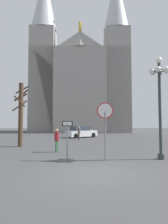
% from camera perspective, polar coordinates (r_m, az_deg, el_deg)
% --- Properties ---
extents(ground_plane, '(120.00, 120.00, 0.00)m').
position_cam_1_polar(ground_plane, '(7.87, 3.62, -18.39)').
color(ground_plane, '#424244').
extents(cathedral, '(20.92, 11.71, 35.84)m').
position_cam_1_polar(cathedral, '(42.16, -1.38, 10.15)').
color(cathedral, gray).
rests_on(cathedral, ground).
extents(stop_sign, '(0.87, 0.22, 3.16)m').
position_cam_1_polar(stop_sign, '(10.28, 6.20, -2.10)').
color(stop_sign, slate).
rests_on(stop_sign, ground).
extents(one_way_arrow_sign, '(0.60, 0.21, 2.14)m').
position_cam_1_polar(one_way_arrow_sign, '(10.38, -5.32, -6.94)').
color(one_way_arrow_sign, slate).
rests_on(one_way_arrow_sign, ground).
extents(street_lamp, '(1.20, 1.08, 5.82)m').
position_cam_1_polar(street_lamp, '(11.60, 21.78, 6.06)').
color(street_lamp, '#2D3833').
rests_on(street_lamp, ground).
extents(bare_tree, '(1.41, 1.43, 5.48)m').
position_cam_1_polar(bare_tree, '(17.09, -18.91, -0.07)').
color(bare_tree, '#473323').
rests_on(bare_tree, ground).
extents(parked_car_near_white, '(4.43, 3.75, 1.53)m').
position_cam_1_polar(parked_car_near_white, '(25.85, -1.08, -6.16)').
color(parked_car_near_white, silver).
rests_on(parked_car_near_white, ground).
extents(pedestrian_walking, '(0.32, 0.32, 1.57)m').
position_cam_1_polar(pedestrian_walking, '(22.33, -1.75, -6.07)').
color(pedestrian_walking, '#594C47').
rests_on(pedestrian_walking, ground).
extents(pedestrian_standing, '(0.32, 0.32, 1.61)m').
position_cam_1_polar(pedestrian_standing, '(13.33, -8.52, -7.86)').
color(pedestrian_standing, '#33663F').
rests_on(pedestrian_standing, ground).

